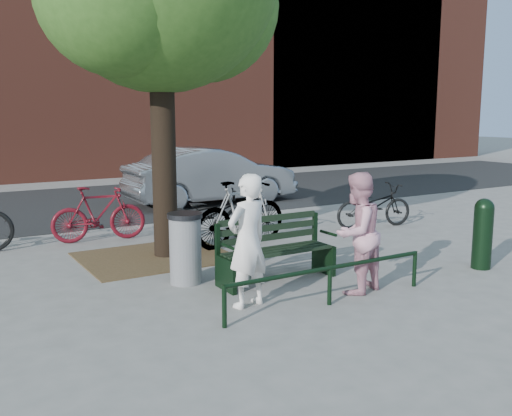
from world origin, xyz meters
TOP-DOWN VIEW (x-y plane):
  - ground at (0.00, 0.00)m, footprint 90.00×90.00m
  - dirt_pit at (-1.00, 2.20)m, footprint 2.40×2.00m
  - road at (0.00, 8.50)m, footprint 40.00×7.00m
  - townhouse_row at (0.17, 16.00)m, footprint 45.00×4.00m
  - park_bench at (-0.00, 0.08)m, footprint 1.74×0.54m
  - guard_railing at (0.00, -1.20)m, footprint 3.06×0.06m
  - person_left at (-0.90, -0.70)m, footprint 0.68×0.53m
  - person_right at (0.63, -0.97)m, footprint 0.92×0.80m
  - bollard at (3.10, -1.07)m, footprint 0.30×0.30m
  - litter_bin at (-1.16, 0.60)m, footprint 0.49×0.49m
  - bicycle_b at (-1.44, 3.91)m, footprint 1.79×0.72m
  - bicycle_c at (0.43, 3.05)m, footprint 1.91×1.27m
  - bicycle_d at (0.67, 2.20)m, footprint 2.06×0.86m
  - bicycle_e at (3.88, 2.20)m, footprint 1.83×0.93m
  - parked_car at (2.40, 6.84)m, footprint 4.52×1.60m

SIDE VIEW (x-z plane):
  - ground at x=0.00m, z-range 0.00..0.00m
  - road at x=0.00m, z-range 0.00..0.01m
  - dirt_pit at x=-1.00m, z-range 0.00..0.02m
  - guard_railing at x=0.00m, z-range 0.15..0.66m
  - bicycle_e at x=3.88m, z-range 0.00..0.92m
  - bicycle_c at x=0.43m, z-range 0.00..0.95m
  - park_bench at x=0.00m, z-range -0.01..0.97m
  - litter_bin at x=-1.16m, z-range 0.01..1.02m
  - bicycle_b at x=-1.44m, z-range 0.00..1.04m
  - bollard at x=3.10m, z-range 0.04..1.14m
  - bicycle_d at x=0.67m, z-range 0.00..1.20m
  - parked_car at x=2.40m, z-range 0.00..1.49m
  - person_right at x=0.63m, z-range 0.00..1.63m
  - person_left at x=-0.90m, z-range 0.00..1.67m
  - townhouse_row at x=0.17m, z-range -0.75..13.25m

